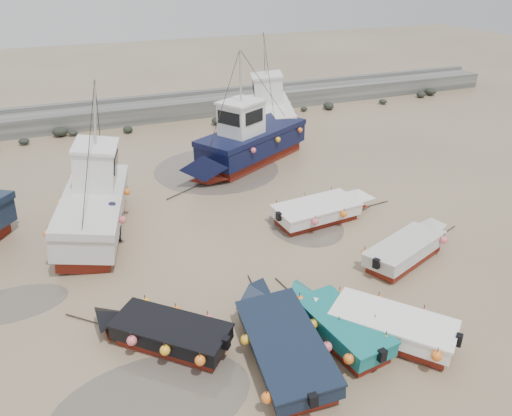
{
  "coord_description": "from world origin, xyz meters",
  "views": [
    {
      "loc": [
        -5.19,
        -12.88,
        10.33
      ],
      "look_at": [
        1.6,
        3.56,
        1.4
      ],
      "focal_mm": 35.0,
      "sensor_mm": 36.0,
      "label": 1
    }
  ],
  "objects_px": {
    "dinghy_3": "(411,246)",
    "cabin_boat_2": "(246,141)",
    "cabin_boat_3": "(271,110)",
    "cabin_boat_1": "(91,199)",
    "dinghy_4": "(161,328)",
    "dinghy_5": "(323,208)",
    "dinghy_6": "(380,321)",
    "person": "(117,242)",
    "dinghy_2": "(335,319)",
    "dinghy_1": "(283,337)"
  },
  "relations": [
    {
      "from": "dinghy_4",
      "to": "dinghy_6",
      "type": "relative_size",
      "value": 0.92
    },
    {
      "from": "cabin_boat_2",
      "to": "dinghy_1",
      "type": "bearing_deg",
      "value": 133.51
    },
    {
      "from": "dinghy_2",
      "to": "cabin_boat_1",
      "type": "relative_size",
      "value": 0.55
    },
    {
      "from": "dinghy_2",
      "to": "cabin_boat_3",
      "type": "relative_size",
      "value": 0.58
    },
    {
      "from": "dinghy_4",
      "to": "dinghy_6",
      "type": "height_order",
      "value": "same"
    },
    {
      "from": "dinghy_1",
      "to": "cabin_boat_1",
      "type": "relative_size",
      "value": 0.67
    },
    {
      "from": "dinghy_3",
      "to": "dinghy_1",
      "type": "bearing_deg",
      "value": -88.28
    },
    {
      "from": "dinghy_4",
      "to": "cabin_boat_2",
      "type": "bearing_deg",
      "value": 12.28
    },
    {
      "from": "dinghy_3",
      "to": "dinghy_2",
      "type": "bearing_deg",
      "value": -82.22
    },
    {
      "from": "dinghy_6",
      "to": "cabin_boat_1",
      "type": "xyz_separation_m",
      "value": [
        -7.21,
        10.43,
        0.8
      ]
    },
    {
      "from": "dinghy_3",
      "to": "person",
      "type": "height_order",
      "value": "dinghy_3"
    },
    {
      "from": "cabin_boat_3",
      "to": "dinghy_6",
      "type": "bearing_deg",
      "value": -86.31
    },
    {
      "from": "dinghy_4",
      "to": "cabin_boat_1",
      "type": "distance_m",
      "value": 8.32
    },
    {
      "from": "dinghy_3",
      "to": "dinghy_4",
      "type": "height_order",
      "value": "same"
    },
    {
      "from": "dinghy_2",
      "to": "dinghy_3",
      "type": "xyz_separation_m",
      "value": [
        4.88,
        2.65,
        -0.01
      ]
    },
    {
      "from": "dinghy_4",
      "to": "cabin_boat_3",
      "type": "relative_size",
      "value": 0.49
    },
    {
      "from": "dinghy_5",
      "to": "cabin_boat_2",
      "type": "bearing_deg",
      "value": -179.83
    },
    {
      "from": "dinghy_6",
      "to": "person",
      "type": "relative_size",
      "value": 2.71
    },
    {
      "from": "dinghy_3",
      "to": "cabin_boat_2",
      "type": "bearing_deg",
      "value": 170.32
    },
    {
      "from": "cabin_boat_2",
      "to": "person",
      "type": "xyz_separation_m",
      "value": [
        -7.99,
        -5.98,
        -1.34
      ]
    },
    {
      "from": "dinghy_3",
      "to": "dinghy_4",
      "type": "xyz_separation_m",
      "value": [
        -9.85,
        -1.05,
        0.0
      ]
    },
    {
      "from": "cabin_boat_3",
      "to": "cabin_boat_2",
      "type": "bearing_deg",
      "value": -108.05
    },
    {
      "from": "dinghy_3",
      "to": "dinghy_5",
      "type": "distance_m",
      "value": 4.35
    },
    {
      "from": "cabin_boat_2",
      "to": "dinghy_6",
      "type": "bearing_deg",
      "value": 145.28
    },
    {
      "from": "person",
      "to": "dinghy_2",
      "type": "bearing_deg",
      "value": 92.84
    },
    {
      "from": "dinghy_2",
      "to": "dinghy_3",
      "type": "relative_size",
      "value": 0.95
    },
    {
      "from": "dinghy_4",
      "to": "dinghy_2",
      "type": "bearing_deg",
      "value": -64.37
    },
    {
      "from": "dinghy_2",
      "to": "dinghy_1",
      "type": "bearing_deg",
      "value": 175.52
    },
    {
      "from": "dinghy_6",
      "to": "cabin_boat_2",
      "type": "height_order",
      "value": "cabin_boat_2"
    },
    {
      "from": "dinghy_5",
      "to": "dinghy_2",
      "type": "bearing_deg",
      "value": -32.12
    },
    {
      "from": "dinghy_1",
      "to": "dinghy_3",
      "type": "distance_m",
      "value": 7.22
    },
    {
      "from": "dinghy_6",
      "to": "cabin_boat_3",
      "type": "xyz_separation_m",
      "value": [
        5.24,
        19.92,
        0.82
      ]
    },
    {
      "from": "dinghy_4",
      "to": "dinghy_3",
      "type": "bearing_deg",
      "value": -40.4
    },
    {
      "from": "dinghy_5",
      "to": "dinghy_1",
      "type": "bearing_deg",
      "value": -42.56
    },
    {
      "from": "dinghy_4",
      "to": "dinghy_5",
      "type": "distance_m",
      "value": 9.79
    },
    {
      "from": "dinghy_3",
      "to": "cabin_boat_2",
      "type": "relative_size",
      "value": 0.61
    },
    {
      "from": "dinghy_5",
      "to": "cabin_boat_1",
      "type": "xyz_separation_m",
      "value": [
        -9.36,
        3.1,
        0.8
      ]
    },
    {
      "from": "cabin_boat_1",
      "to": "cabin_boat_2",
      "type": "height_order",
      "value": "same"
    },
    {
      "from": "dinghy_5",
      "to": "cabin_boat_1",
      "type": "bearing_deg",
      "value": -113.84
    },
    {
      "from": "dinghy_2",
      "to": "dinghy_5",
      "type": "xyz_separation_m",
      "value": [
        3.37,
        6.73,
        -0.01
      ]
    },
    {
      "from": "cabin_boat_3",
      "to": "cabin_boat_1",
      "type": "bearing_deg",
      "value": -124.25
    },
    {
      "from": "dinghy_5",
      "to": "cabin_boat_3",
      "type": "height_order",
      "value": "cabin_boat_3"
    },
    {
      "from": "dinghy_6",
      "to": "person",
      "type": "height_order",
      "value": "dinghy_6"
    },
    {
      "from": "dinghy_4",
      "to": "cabin_boat_2",
      "type": "relative_size",
      "value": 0.49
    },
    {
      "from": "dinghy_3",
      "to": "cabin_boat_1",
      "type": "height_order",
      "value": "cabin_boat_1"
    },
    {
      "from": "dinghy_1",
      "to": "dinghy_3",
      "type": "height_order",
      "value": "same"
    },
    {
      "from": "cabin_boat_3",
      "to": "person",
      "type": "xyz_separation_m",
      "value": [
        -11.82,
        -11.16,
        -1.37
      ]
    },
    {
      "from": "dinghy_6",
      "to": "cabin_boat_2",
      "type": "relative_size",
      "value": 0.53
    },
    {
      "from": "dinghy_3",
      "to": "dinghy_6",
      "type": "relative_size",
      "value": 1.14
    },
    {
      "from": "dinghy_3",
      "to": "dinghy_6",
      "type": "bearing_deg",
      "value": -69.12
    }
  ]
}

